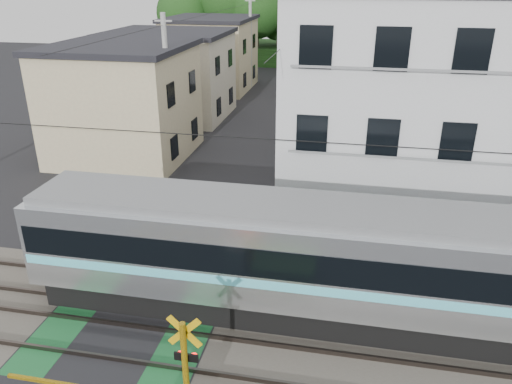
# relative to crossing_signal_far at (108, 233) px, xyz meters

# --- Properties ---
(ground) EXTENTS (120.00, 120.00, 0.00)m
(ground) POSITION_rel_crossing_signal_far_xyz_m (2.59, -3.65, -0.71)
(ground) COLOR black
(track_bed) EXTENTS (120.00, 120.00, 0.14)m
(track_bed) POSITION_rel_crossing_signal_far_xyz_m (2.59, -3.65, -0.67)
(track_bed) COLOR #47423A
(track_bed) RESTS_ON ground
(crossing_signal_far) EXTENTS (4.74, 0.65, 3.09)m
(crossing_signal_far) POSITION_rel_crossing_signal_far_xyz_m (0.00, 0.00, 0.00)
(crossing_signal_far) COLOR #EEB20C
(crossing_signal_far) RESTS_ON ground
(apartment_block) EXTENTS (10.20, 8.36, 9.30)m
(apartment_block) POSITION_rel_crossing_signal_far_xyz_m (11.09, 5.84, 3.94)
(apartment_block) COLOR silver
(apartment_block) RESTS_ON ground
(houses_row) EXTENTS (22.07, 31.35, 6.80)m
(houses_row) POSITION_rel_crossing_signal_far_xyz_m (2.84, 22.27, 2.53)
(houses_row) COLOR beige
(houses_row) RESTS_ON ground
(tree_hill) EXTENTS (40.00, 12.35, 11.85)m
(tree_hill) POSITION_rel_crossing_signal_far_xyz_m (3.23, 44.66, 4.67)
(tree_hill) COLOR #1D4416
(tree_hill) RESTS_ON ground
(catenary) EXTENTS (60.00, 5.04, 7.00)m
(catenary) POSITION_rel_crossing_signal_far_xyz_m (8.59, -3.62, 2.98)
(catenary) COLOR #2D2D33
(catenary) RESTS_ON ground
(utility_poles) EXTENTS (7.90, 42.00, 8.00)m
(utility_poles) POSITION_rel_crossing_signal_far_xyz_m (1.53, 19.35, 3.37)
(utility_poles) COLOR #A5A5A0
(utility_poles) RESTS_ON ground
(pedestrian) EXTENTS (0.80, 0.67, 1.85)m
(pedestrian) POSITION_rel_crossing_signal_far_xyz_m (2.39, 27.21, 0.22)
(pedestrian) COLOR #2D2D38
(pedestrian) RESTS_ON ground
(weed_patches) EXTENTS (10.25, 8.80, 0.40)m
(weed_patches) POSITION_rel_crossing_signal_far_xyz_m (4.34, -3.74, -0.53)
(weed_patches) COLOR #2D5E1E
(weed_patches) RESTS_ON ground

